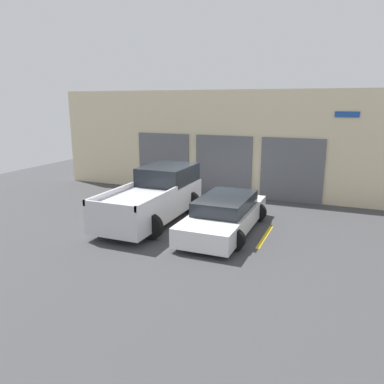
# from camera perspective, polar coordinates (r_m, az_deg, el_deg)

# --- Properties ---
(ground_plane) EXTENTS (28.00, 28.00, 0.00)m
(ground_plane) POSITION_cam_1_polar(r_m,az_deg,el_deg) (14.53, 1.87, -3.15)
(ground_plane) COLOR #3D3D3F
(shophouse_building) EXTENTS (17.42, 0.68, 4.70)m
(shophouse_building) POSITION_cam_1_polar(r_m,az_deg,el_deg) (17.14, 5.82, 7.27)
(shophouse_building) COLOR beige
(shophouse_building) RESTS_ON ground
(pickup_truck) EXTENTS (2.46, 5.10, 1.81)m
(pickup_truck) POSITION_cam_1_polar(r_m,az_deg,el_deg) (13.58, -5.66, -0.70)
(pickup_truck) COLOR silver
(pickup_truck) RESTS_ON ground
(sedan_white) EXTENTS (2.18, 4.76, 1.17)m
(sedan_white) POSITION_cam_1_polar(r_m,az_deg,el_deg) (12.40, 5.01, -3.45)
(sedan_white) COLOR white
(sedan_white) RESTS_ON ground
(parking_stripe_far_left) EXTENTS (0.12, 2.20, 0.01)m
(parking_stripe_far_left) POSITION_cam_1_polar(r_m,az_deg,el_deg) (14.25, -11.00, -3.73)
(parking_stripe_far_left) COLOR gold
(parking_stripe_far_left) RESTS_ON ground
(parking_stripe_left) EXTENTS (0.12, 2.20, 0.01)m
(parking_stripe_left) POSITION_cam_1_polar(r_m,az_deg,el_deg) (13.00, -0.85, -5.18)
(parking_stripe_left) COLOR gold
(parking_stripe_left) RESTS_ON ground
(parking_stripe_centre) EXTENTS (0.12, 2.20, 0.01)m
(parking_stripe_centre) POSITION_cam_1_polar(r_m,az_deg,el_deg) (12.24, 11.05, -6.66)
(parking_stripe_centre) COLOR gold
(parking_stripe_centre) RESTS_ON ground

